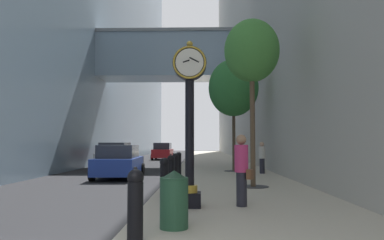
{
  "coord_description": "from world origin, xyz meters",
  "views": [
    {
      "loc": [
        1.42,
        -3.62,
        1.69
      ],
      "look_at": [
        0.8,
        23.83,
        3.46
      ],
      "focal_mm": 33.88,
      "sensor_mm": 36.0,
      "label": 1
    }
  ],
  "objects": [
    {
      "name": "car_red_mid",
      "position": [
        -2.49,
        34.21,
        0.84
      ],
      "size": [
        2.12,
        4.26,
        1.74
      ],
      "color": "#AD191E",
      "rests_on": "ground"
    },
    {
      "name": "bollard_third",
      "position": [
        0.38,
        6.84,
        0.73
      ],
      "size": [
        0.26,
        0.26,
        1.13
      ],
      "color": "black",
      "rests_on": "sidewalk_right"
    },
    {
      "name": "sidewalk_right",
      "position": [
        2.66,
        30.0,
        0.07
      ],
      "size": [
        5.33,
        80.0,
        0.14
      ],
      "primitive_type": "cube",
      "color": "#BCB29E",
      "rests_on": "ground"
    },
    {
      "name": "bollard_fifth",
      "position": [
        0.38,
        11.49,
        0.73
      ],
      "size": [
        0.26,
        0.26,
        1.13
      ],
      "color": "black",
      "rests_on": "sidewalk_right"
    },
    {
      "name": "bollard_nearest",
      "position": [
        0.38,
        2.18,
        0.73
      ],
      "size": [
        0.26,
        0.26,
        1.13
      ],
      "color": "black",
      "rests_on": "sidewalk_right"
    },
    {
      "name": "bollard_fourth",
      "position": [
        0.38,
        9.17,
        0.73
      ],
      "size": [
        0.26,
        0.26,
        1.13
      ],
      "color": "black",
      "rests_on": "sidewalk_right"
    },
    {
      "name": "ground_plane",
      "position": [
        0.0,
        27.0,
        0.0
      ],
      "size": [
        110.0,
        110.0,
        0.0
      ],
      "primitive_type": "plane",
      "color": "#262628",
      "rests_on": "ground"
    },
    {
      "name": "bollard_sixth",
      "position": [
        0.38,
        13.82,
        0.73
      ],
      "size": [
        0.26,
        0.26,
        1.13
      ],
      "color": "black",
      "rests_on": "sidewalk_right"
    },
    {
      "name": "pedestrian_by_clock",
      "position": [
        4.6,
        15.17,
        0.99
      ],
      "size": [
        0.35,
        0.35,
        1.62
      ],
      "color": "#23232D",
      "rests_on": "sidewalk_right"
    },
    {
      "name": "street_tree_mid_near",
      "position": [
        3.3,
        16.69,
        4.81
      ],
      "size": [
        2.81,
        2.81,
        6.3
      ],
      "color": "#333335",
      "rests_on": "sidewalk_right"
    },
    {
      "name": "street_clock",
      "position": [
        1.16,
        5.28,
        2.38
      ],
      "size": [
        0.84,
        0.55,
        4.1
      ],
      "color": "black",
      "rests_on": "sidewalk_right"
    },
    {
      "name": "pedestrian_walking",
      "position": [
        2.44,
        5.4,
        1.08
      ],
      "size": [
        0.52,
        0.46,
        1.76
      ],
      "color": "#23232D",
      "rests_on": "sidewalk_right"
    },
    {
      "name": "trash_bin",
      "position": [
        0.94,
        3.06,
        0.68
      ],
      "size": [
        0.53,
        0.53,
        1.05
      ],
      "color": "#234C33",
      "rests_on": "sidewalk_right"
    },
    {
      "name": "car_blue_near",
      "position": [
        -2.54,
        13.97,
        0.78
      ],
      "size": [
        2.24,
        4.3,
        1.6
      ],
      "color": "navy",
      "rests_on": "ground"
    },
    {
      "name": "car_silver_far",
      "position": [
        -4.04,
        19.73,
        0.83
      ],
      "size": [
        2.09,
        4.14,
        1.73
      ],
      "color": "#B7BABF",
      "rests_on": "ground"
    },
    {
      "name": "street_tree_near",
      "position": [
        3.3,
        9.42,
        5.01
      ],
      "size": [
        2.0,
        2.0,
        6.07
      ],
      "color": "#333335",
      "rests_on": "sidewalk_right"
    }
  ]
}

